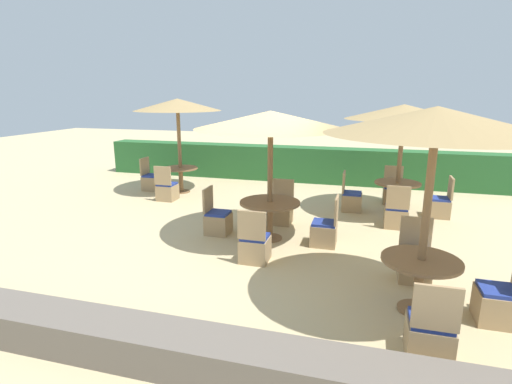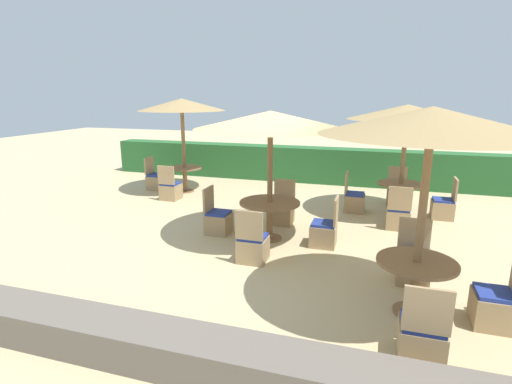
{
  "view_description": "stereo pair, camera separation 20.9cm",
  "coord_description": "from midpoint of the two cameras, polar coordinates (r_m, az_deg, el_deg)",
  "views": [
    {
      "loc": [
        1.98,
        -6.51,
        2.76
      ],
      "look_at": [
        0.0,
        0.6,
        0.9
      ],
      "focal_mm": 28.0,
      "sensor_mm": 36.0,
      "label": 1
    },
    {
      "loc": [
        2.18,
        -6.45,
        2.76
      ],
      "look_at": [
        0.0,
        0.6,
        0.9
      ],
      "focal_mm": 28.0,
      "sensor_mm": 36.0,
      "label": 2
    }
  ],
  "objects": [
    {
      "name": "hedge_row",
      "position": [
        12.68,
        7.49,
        3.94
      ],
      "size": [
        13.0,
        0.7,
        1.08
      ],
      "primitive_type": "cube",
      "color": "#28602D",
      "rests_on": "ground_plane"
    },
    {
      "name": "patio_chair_back_left_west",
      "position": [
        11.89,
        -13.61,
        1.62
      ],
      "size": [
        0.46,
        0.46,
        0.93
      ],
      "rotation": [
        0.0,
        0.0,
        -1.57
      ],
      "color": "tan",
      "rests_on": "ground_plane"
    },
    {
      "name": "patio_chair_back_left_south",
      "position": [
        10.67,
        -11.57,
        0.32
      ],
      "size": [
        0.46,
        0.46,
        0.93
      ],
      "color": "tan",
      "rests_on": "ground_plane"
    },
    {
      "name": "patio_chair_back_right_west",
      "position": [
        9.73,
        14.4,
        -1.19
      ],
      "size": [
        0.46,
        0.46,
        0.93
      ],
      "rotation": [
        0.0,
        0.0,
        -1.57
      ],
      "color": "tan",
      "rests_on": "ground_plane"
    },
    {
      "name": "parasol_back_right",
      "position": [
        9.45,
        21.43,
        10.53
      ],
      "size": [
        2.57,
        2.57,
        2.49
      ],
      "color": "olive",
      "rests_on": "ground_plane"
    },
    {
      "name": "patio_chair_front_right_north",
      "position": [
        6.49,
        22.35,
        -9.64
      ],
      "size": [
        0.46,
        0.46,
        0.93
      ],
      "rotation": [
        0.0,
        0.0,
        3.14
      ],
      "color": "tan",
      "rests_on": "ground_plane"
    },
    {
      "name": "patio_chair_center_north",
      "position": [
        8.6,
        4.48,
        -2.79
      ],
      "size": [
        0.46,
        0.46,
        0.93
      ],
      "rotation": [
        0.0,
        0.0,
        3.14
      ],
      "color": "tan",
      "rests_on": "ground_plane"
    },
    {
      "name": "ground_plane",
      "position": [
        7.35,
        -0.57,
        -7.93
      ],
      "size": [
        40.0,
        40.0,
        0.0
      ],
      "primitive_type": "plane",
      "color": "#C6B284"
    },
    {
      "name": "parasol_front_right",
      "position": [
        5.07,
        24.94,
        9.09
      ],
      "size": [
        2.59,
        2.59,
        2.6
      ],
      "color": "olive",
      "rests_on": "ground_plane"
    },
    {
      "name": "round_table_back_left",
      "position": [
        11.4,
        -9.63,
        2.67
      ],
      "size": [
        0.96,
        0.96,
        0.7
      ],
      "color": "olive",
      "rests_on": "ground_plane"
    },
    {
      "name": "patio_chair_back_right_north",
      "position": [
        10.66,
        19.97,
        -0.27
      ],
      "size": [
        0.46,
        0.46,
        0.93
      ],
      "rotation": [
        0.0,
        0.0,
        3.14
      ],
      "color": "tan",
      "rests_on": "ground_plane"
    },
    {
      "name": "patio_chair_back_right_south",
      "position": [
        8.78,
        20.27,
        -3.29
      ],
      "size": [
        0.46,
        0.46,
        0.93
      ],
      "color": "tan",
      "rests_on": "ground_plane"
    },
    {
      "name": "patio_chair_front_right_east",
      "position": [
        5.81,
        31.91,
        -13.65
      ],
      "size": [
        0.46,
        0.46,
        0.93
      ],
      "rotation": [
        0.0,
        0.0,
        1.57
      ],
      "color": "tan",
      "rests_on": "ground_plane"
    },
    {
      "name": "patio_chair_center_south",
      "position": [
        6.69,
        0.44,
        -7.78
      ],
      "size": [
        0.46,
        0.46,
        0.93
      ],
      "color": "tan",
      "rests_on": "ground_plane"
    },
    {
      "name": "round_table_center",
      "position": [
        7.58,
        2.76,
        -2.44
      ],
      "size": [
        1.15,
        1.15,
        0.74
      ],
      "color": "olive",
      "rests_on": "ground_plane"
    },
    {
      "name": "parasol_center",
      "position": [
        7.28,
        2.91,
        10.19
      ],
      "size": [
        2.78,
        2.78,
        2.43
      ],
      "color": "olive",
      "rests_on": "ground_plane"
    },
    {
      "name": "patio_chair_center_east",
      "position": [
        7.47,
        10.54,
        -5.66
      ],
      "size": [
        0.46,
        0.46,
        0.93
      ],
      "rotation": [
        0.0,
        0.0,
        1.57
      ],
      "color": "tan",
      "rests_on": "ground_plane"
    },
    {
      "name": "stone_border",
      "position": [
        4.58,
        -14.16,
        -20.32
      ],
      "size": [
        10.0,
        0.56,
        0.41
      ],
      "primitive_type": "cube",
      "color": "#6B6056",
      "rests_on": "ground_plane"
    },
    {
      "name": "parasol_back_left",
      "position": [
        11.18,
        -10.03,
        12.12
      ],
      "size": [
        2.36,
        2.36,
        2.58
      ],
      "color": "olive",
      "rests_on": "ground_plane"
    },
    {
      "name": "round_table_front_right",
      "position": [
        5.52,
        22.89,
        -10.67
      ],
      "size": [
        0.98,
        0.98,
        0.72
      ],
      "color": "olive",
      "rests_on": "ground_plane"
    },
    {
      "name": "round_table_back_right",
      "position": [
        9.69,
        20.51,
        0.22
      ],
      "size": [
        1.02,
        1.02,
        0.75
      ],
      "color": "olive",
      "rests_on": "ground_plane"
    },
    {
      "name": "patio_chair_back_right_east",
      "position": [
        9.87,
        25.74,
        -1.96
      ],
      "size": [
        0.46,
        0.46,
        0.93
      ],
      "rotation": [
        0.0,
        0.0,
        1.57
      ],
      "color": "tan",
      "rests_on": "ground_plane"
    },
    {
      "name": "patio_chair_front_right_south",
      "position": [
        4.8,
        23.78,
        -18.58
      ],
      "size": [
        0.46,
        0.46,
        0.93
      ],
      "color": "tan",
      "rests_on": "ground_plane"
    },
    {
      "name": "patio_chair_center_west",
      "position": [
        8.01,
        -4.72,
        -4.07
      ],
      "size": [
        0.46,
        0.46,
        0.93
      ],
      "rotation": [
        0.0,
        0.0,
        -1.57
      ],
      "color": "tan",
      "rests_on": "ground_plane"
    }
  ]
}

